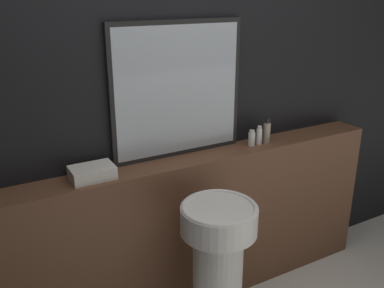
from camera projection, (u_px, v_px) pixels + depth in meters
wall_back at (184, 108)px, 2.51m from camera, size 8.00×0.06×2.50m
vanity_counter at (196, 231)px, 2.65m from camera, size 2.56×0.22×0.99m
pedestal_sink at (218, 266)px, 2.29m from camera, size 0.40×0.40×0.88m
mirror at (178, 90)px, 2.40m from camera, size 0.81×0.03×0.77m
towel_stack at (92, 173)px, 2.19m from camera, size 0.22×0.15×0.07m
shampoo_bottle at (252, 138)px, 2.65m from camera, size 0.04×0.04×0.10m
conditioner_bottle at (259, 136)px, 2.68m from camera, size 0.04×0.04×0.12m
lotion_bottle at (267, 131)px, 2.70m from camera, size 0.05×0.05×0.16m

